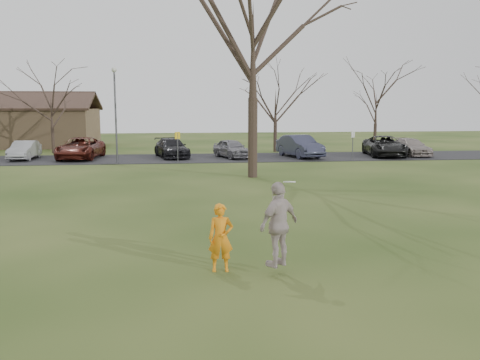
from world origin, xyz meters
name	(u,v)px	position (x,y,z in m)	size (l,w,h in m)	color
ground	(260,267)	(0.00, 0.00, 0.00)	(120.00, 120.00, 0.00)	#1E380F
parking_strip	(206,158)	(0.00, 25.00, 0.02)	(62.00, 6.50, 0.04)	black
player_defender	(221,238)	(-0.94, -0.16, 0.79)	(0.58, 0.38, 1.58)	orange
car_1	(24,150)	(-12.76, 25.47, 0.69)	(1.37, 3.94, 1.30)	#98999D
car_2	(80,148)	(-8.91, 25.43, 0.80)	(2.51, 5.44, 1.51)	#511B13
car_3	(172,148)	(-2.46, 25.58, 0.73)	(1.93, 4.74, 1.37)	black
car_4	(232,148)	(1.90, 24.84, 0.72)	(1.60, 3.97, 1.35)	slate
car_5	(300,146)	(6.92, 24.67, 0.84)	(1.70, 4.88, 1.61)	#313349
car_6	(384,146)	(13.43, 24.69, 0.79)	(2.50, 5.41, 1.50)	black
car_7	(411,147)	(15.61, 24.89, 0.68)	(1.78, 4.38, 1.27)	gray
catching_play	(279,224)	(0.33, -0.57, 1.17)	(1.19, 1.04, 1.97)	#BAA9A7
lamp_post	(115,103)	(-6.00, 22.50, 3.97)	(0.34, 0.34, 6.27)	#47474C
sign_yellow	(178,141)	(-2.00, 22.00, 1.45)	(0.35, 0.35, 2.08)	#47474C
sign_white	(353,140)	(10.00, 22.00, 1.45)	(0.35, 0.35, 2.08)	#47474C
big_tree	(253,43)	(2.00, 15.00, 7.00)	(9.00, 9.00, 14.00)	#352821
small_tree_row	(255,104)	(4.38, 30.06, 3.89)	(55.00, 5.90, 8.50)	#352821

